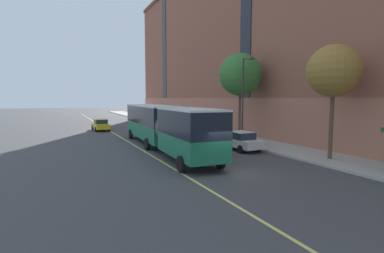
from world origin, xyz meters
name	(u,v)px	position (x,y,z in m)	size (l,w,h in m)	color
ground_plane	(223,172)	(0.00, 0.00, 0.00)	(260.00, 260.00, 0.00)	#424244
sidewalk	(298,152)	(8.76, 3.00, 0.07)	(4.41, 160.00, 0.15)	#ADA89E
city_bus	(163,124)	(-0.62, 8.98, 2.14)	(3.57, 19.13, 3.70)	#1E704C
parked_car_darkgray_1	(174,125)	(5.44, 22.10, 0.78)	(2.02, 4.25, 1.56)	#4C4C51
parked_car_red_2	(195,130)	(5.49, 15.42, 0.78)	(2.12, 4.58, 1.56)	#B21E19
parked_car_white_3	(240,141)	(5.25, 6.15, 0.78)	(2.12, 4.79, 1.56)	silver
taxi_cab	(101,125)	(-3.38, 26.62, 0.78)	(2.00, 4.65, 1.56)	yellow
street_tree_mid_block	(334,71)	(8.47, -0.29, 6.19)	(3.57, 3.57, 7.86)	brown
street_tree_far_uptown	(240,75)	(8.47, 11.02, 6.76)	(4.35, 4.35, 8.79)	brown
street_lamp	(244,92)	(7.16, 8.38, 4.90)	(0.36, 1.48, 7.89)	#2D2D30
lane_centerline	(168,165)	(-2.32, 3.00, 0.00)	(0.16, 140.00, 0.01)	#E0D66B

